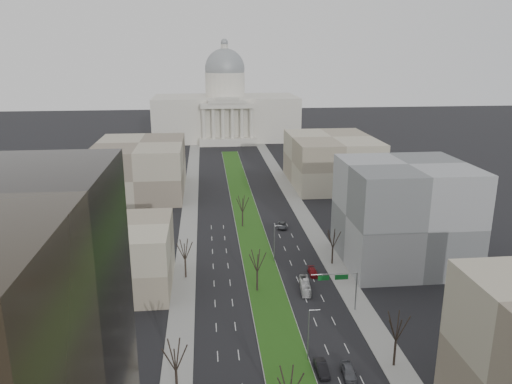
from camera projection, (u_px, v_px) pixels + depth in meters
ground at (249, 227)px, 143.78m from camera, size 600.00×600.00×0.00m
median at (250, 227)px, 142.79m from camera, size 8.00×222.03×0.20m
sidewalk_left at (186, 265)px, 118.12m from camera, size 5.00×330.00×0.15m
sidewalk_right at (330, 258)px, 121.58m from camera, size 5.00×330.00×0.15m
capitol at (226, 110)px, 282.38m from camera, size 80.00×46.00×55.00m
building_beige_left at (109, 257)px, 105.12m from camera, size 26.00×22.00×14.00m
building_grey_right at (404, 214)px, 117.07m from camera, size 28.00×26.00×24.00m
building_far_left at (141, 168)px, 176.10m from camera, size 30.00×40.00×18.00m
building_far_right at (331, 160)px, 187.82m from camera, size 30.00×40.00×18.00m
tree_left_mid at (175, 355)px, 71.29m from camera, size 5.40×5.40×9.72m
tree_left_far at (185, 249)px, 109.59m from camera, size 5.28×5.28×9.50m
tree_right_mid at (397, 326)px, 78.48m from camera, size 5.52×5.52×9.94m
tree_right_far at (333, 238)px, 116.91m from camera, size 5.04×5.04×9.07m
tree_median_a at (289, 384)px, 65.15m from camera, size 5.40×5.40×9.72m
tree_median_b at (257, 260)px, 103.40m from camera, size 5.40×5.40×9.72m
tree_median_c at (242, 204)px, 141.66m from camera, size 5.40×5.40×9.72m
streetlamp_median_b at (309, 334)px, 80.67m from camera, size 1.90×0.20×9.16m
streetlamp_median_c at (275, 243)px, 118.92m from camera, size 1.90×0.20×9.16m
mast_arm_signs at (343, 282)px, 95.64m from camera, size 9.12×0.24×8.09m
car_grey_near at (349, 371)px, 77.71m from camera, size 2.30×4.97×1.65m
car_black at (322, 368)px, 78.50m from camera, size 1.77×4.93×1.62m
car_red at (313, 272)px, 112.72m from camera, size 1.88×4.59×1.33m
car_grey_far at (282, 225)px, 142.55m from camera, size 3.28×5.74×1.51m
box_van at (305, 286)px, 105.25m from camera, size 2.62×7.99×2.18m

